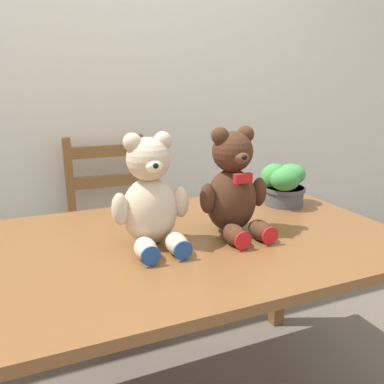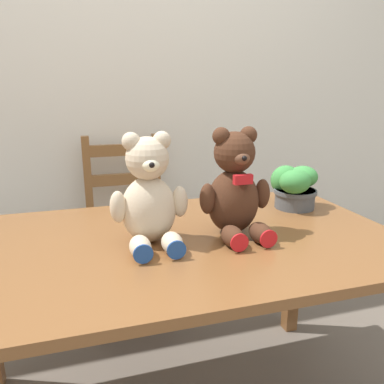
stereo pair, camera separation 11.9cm
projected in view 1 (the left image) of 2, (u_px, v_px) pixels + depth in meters
The scene contains 6 objects.
wall_back at pixel (109, 68), 1.96m from camera, with size 8.00×0.04×2.60m, color silver.
dining_table at pixel (178, 265), 1.23m from camera, with size 1.47×0.85×0.73m.
wooden_chair_behind at pixel (113, 236), 1.95m from camera, with size 0.41×0.39×0.96m.
teddy_bear_left at pixel (151, 198), 1.13m from camera, with size 0.24×0.24×0.35m.
teddy_bear_right at pixel (233, 188), 1.23m from camera, with size 0.25×0.24×0.35m.
potted_plant at pixel (283, 184), 1.55m from camera, with size 0.19×0.20×0.17m.
Camera 1 is at (-0.39, -0.63, 1.19)m, focal length 35.00 mm.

